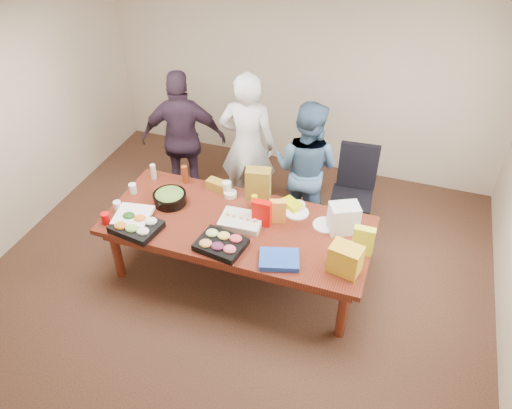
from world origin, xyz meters
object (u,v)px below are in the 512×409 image
at_px(office_chair, 352,196).
at_px(sheet_cake, 241,221).
at_px(person_right, 306,168).
at_px(salad_bowl, 170,198).
at_px(conference_table, 238,250).
at_px(person_center, 248,146).

relative_size(office_chair, sheet_cake, 2.54).
distance_m(person_right, salad_bowl, 1.62).
bearing_deg(office_chair, sheet_cake, -135.47).
relative_size(conference_table, person_right, 1.65).
relative_size(conference_table, person_center, 1.48).
bearing_deg(office_chair, conference_table, -136.43).
distance_m(office_chair, person_center, 1.39).
distance_m(office_chair, sheet_cake, 1.51).
xyz_separation_m(person_right, sheet_cake, (-0.40, -1.09, -0.06)).
xyz_separation_m(person_center, salad_bowl, (-0.51, -1.08, -0.14)).
bearing_deg(person_right, person_center, 3.42).
distance_m(person_center, salad_bowl, 1.21).
bearing_deg(conference_table, person_center, 104.75).
bearing_deg(salad_bowl, conference_table, -6.44).
bearing_deg(person_center, sheet_cake, 98.99).
bearing_deg(sheet_cake, salad_bowl, 171.08).
bearing_deg(sheet_cake, person_center, 103.36).
distance_m(person_center, sheet_cake, 1.23).
relative_size(person_center, person_right, 1.12).
height_order(office_chair, person_center, person_center).
height_order(conference_table, office_chair, office_chair).
xyz_separation_m(office_chair, person_center, (-1.33, 0.05, 0.40)).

